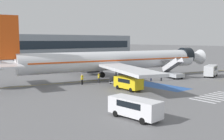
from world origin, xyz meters
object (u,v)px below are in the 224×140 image
object	(u,v)px
service_van_3	(128,82)
ground_crew_1	(161,76)
airliner	(113,61)
fuel_tanker	(40,64)
baggage_cart	(118,82)
ground_crew_3	(99,77)
terminal_building	(34,46)
boarding_stairs_forward	(172,73)
ground_crew_0	(151,76)
service_van_2	(211,70)
service_van_0	(135,106)
ground_crew_2	(82,79)

from	to	relation	value
service_van_3	ground_crew_1	world-z (taller)	service_van_3
airliner	fuel_tanker	world-z (taller)	airliner
baggage_cart	ground_crew_3	distance (m)	3.46
airliner	fuel_tanker	bearing A→B (deg)	-155.82
terminal_building	boarding_stairs_forward	bearing A→B (deg)	-94.06
boarding_stairs_forward	service_van_3	distance (m)	15.74
airliner	baggage_cart	world-z (taller)	airliner
service_van_3	ground_crew_0	distance (m)	10.13
service_van_2	ground_crew_1	xyz separation A→B (m)	(-12.22, 2.95, -0.41)
ground_crew_1	ground_crew_3	size ratio (longest dim) A/B	0.96
airliner	service_van_3	distance (m)	11.68
service_van_0	service_van_3	distance (m)	14.40
ground_crew_2	ground_crew_0	bearing A→B (deg)	144.98
service_van_3	ground_crew_3	world-z (taller)	service_van_3
airliner	service_van_3	xyz separation A→B (m)	(-5.55, -10.01, -2.35)
fuel_tanker	ground_crew_1	size ratio (longest dim) A/B	6.21
airliner	ground_crew_0	distance (m)	7.76
ground_crew_0	ground_crew_2	distance (m)	12.92
airliner	ground_crew_1	distance (m)	9.49
fuel_tanker	ground_crew_2	xyz separation A→B (m)	(-3.35, -23.47, -0.60)
ground_crew_0	terminal_building	bearing A→B (deg)	152.72
airliner	ground_crew_0	world-z (taller)	airliner
airliner	boarding_stairs_forward	bearing A→B (deg)	68.33
fuel_tanker	boarding_stairs_forward	bearing A→B (deg)	22.86
service_van_3	ground_crew_3	size ratio (longest dim) A/B	2.77
service_van_2	service_van_3	xyz separation A→B (m)	(-23.02, 0.43, -0.22)
service_van_3	ground_crew_3	bearing A→B (deg)	87.51
service_van_0	baggage_cart	distance (m)	20.36
boarding_stairs_forward	service_van_0	size ratio (longest dim) A/B	1.00
ground_crew_2	baggage_cart	bearing A→B (deg)	136.80
boarding_stairs_forward	baggage_cart	xyz separation A→B (m)	(-12.64, 1.91, -0.75)
service_van_2	service_van_3	size ratio (longest dim) A/B	1.08
airliner	ground_crew_0	xyz separation A→B (m)	(3.85, -6.24, -2.53)
boarding_stairs_forward	ground_crew_0	xyz separation A→B (m)	(-5.94, 0.22, -0.02)
boarding_stairs_forward	fuel_tanker	bearing A→B (deg)	129.00
ground_crew_1	terminal_building	bearing A→B (deg)	93.75
baggage_cart	ground_crew_3	size ratio (longest dim) A/B	1.50
airliner	terminal_building	bearing A→B (deg)	179.61
boarding_stairs_forward	service_van_2	xyz separation A→B (m)	(7.68, -3.97, 0.38)
ground_crew_0	ground_crew_3	distance (m)	9.79
service_van_2	ground_crew_0	distance (m)	14.26
service_van_0	service_van_2	world-z (taller)	service_van_2
ground_crew_1	ground_crew_2	xyz separation A→B (m)	(-13.42, 5.95, 0.06)
service_van_0	ground_crew_0	xyz separation A→B (m)	(18.90, 14.58, -0.19)
service_van_3	ground_crew_0	world-z (taller)	service_van_3
ground_crew_3	ground_crew_1	bearing A→B (deg)	-58.56
airliner	service_van_3	world-z (taller)	airliner
service_van_2	ground_crew_2	world-z (taller)	service_van_2
baggage_cart	ground_crew_2	xyz separation A→B (m)	(-5.32, 3.02, 0.78)
ground_crew_3	terminal_building	xyz separation A→B (m)	(20.21, 72.82, 3.91)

